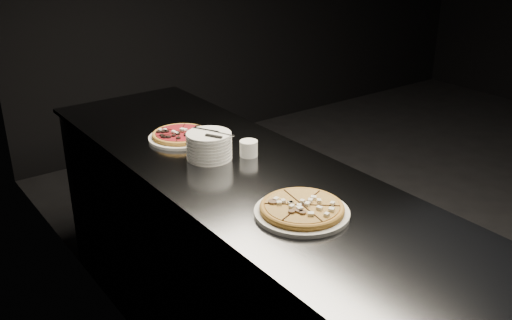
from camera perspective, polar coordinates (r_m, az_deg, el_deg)
floor at (r=4.22m, az=23.11°, el=-5.10°), size 5.00×5.00×0.00m
wall_left at (r=2.01m, az=-10.57°, el=9.30°), size 0.02×5.00×2.80m
counter at (r=2.57m, az=-1.50°, el=-10.12°), size 0.74×2.44×0.92m
pizza_mushroom at (r=1.98m, az=4.61°, el=-4.94°), size 0.38×0.38×0.04m
pizza_tomato at (r=2.65m, az=-7.53°, el=2.45°), size 0.30×0.30×0.03m
plate_stack at (r=2.42m, az=-4.71°, el=1.44°), size 0.19×0.19×0.11m
cutlery at (r=2.39m, az=-4.42°, el=2.70°), size 0.08×0.20×0.01m
ramekin at (r=2.44m, az=-0.74°, el=1.22°), size 0.08×0.08×0.07m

